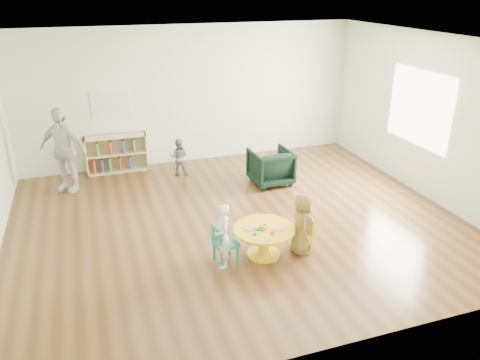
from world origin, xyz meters
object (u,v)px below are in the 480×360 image
Objects in this scene: kid_chair_left at (223,243)px; adult_caretaker at (63,150)px; child_right at (302,224)px; child_left at (223,236)px; kid_chair_right at (305,232)px; armchair at (271,167)px; activity_table at (264,236)px; bookshelf at (116,154)px; toddler at (179,157)px.

kid_chair_left is 0.35× the size of adult_caretaker.
adult_caretaker is at bearing 59.11° from child_right.
kid_chair_right is at bearing 95.05° from child_left.
armchair is at bearing 133.88° from kid_chair_left.
kid_chair_right is (0.61, -0.03, -0.03)m from activity_table.
kid_chair_left is 4.07m from bookshelf.
kid_chair_right is 0.42× the size of bookshelf.
child_left is at bearing 100.27° from kid_chair_right.
toddler is at bearing -178.45° from child_left.
kid_chair_right reaches higher than activity_table.
child_right reaches higher than toddler.
toddler is (0.12, 3.38, -0.08)m from child_left.
activity_table is at bearing 95.75° from kid_chair_right.
toddler is (1.16, -0.62, 0.01)m from bookshelf.
armchair is 0.99× the size of toddler.
kid_chair_right is 0.20m from child_right.
toddler is at bearing -28.19° from bookshelf.
child_right is at bearing 74.12° from kid_chair_left.
kid_chair_left is 0.46× the size of bookshelf.
activity_table is 1.72× the size of kid_chair_right.
toddler reaches higher than kid_chair_left.
adult_caretaker reaches higher than kid_chair_right.
armchair is 1.83m from toddler.
toddler is at bearing 98.54° from activity_table.
activity_table is 0.96× the size of child_left.
activity_table is 3.35m from toddler.
adult_caretaker is at bearing -145.69° from child_left.
child_left is at bearing -75.43° from bookshelf.
kid_chair_left is at bearing 101.20° from child_right.
child_right is 0.57× the size of adult_caretaker.
toddler is (-1.03, 3.40, -0.07)m from child_right.
child_left is (-0.03, -0.07, 0.15)m from kid_chair_left.
child_right is at bearing 132.98° from kid_chair_right.
bookshelf is at bearing 38.43° from kid_chair_right.
armchair is at bearing 65.81° from activity_table.
adult_caretaker is (-1.98, 3.32, 0.33)m from child_left.
child_left is 1.14m from child_right.
child_right is at bearing 92.42° from child_left.
adult_caretaker is (-3.20, 3.28, 0.51)m from kid_chair_right.
kid_chair_left is 3.84m from adult_caretaker.
child_right is at bearing 128.31° from toddler.
adult_caretaker is (-3.12, 3.34, 0.33)m from child_right.
kid_chair_left is at bearing -74.81° from bookshelf.
activity_table is 1.15× the size of toddler.
armchair is 0.82× the size of child_right.
activity_table is at bearing 96.77° from child_right.
child_left is (1.04, -4.00, 0.08)m from bookshelf.
kid_chair_left is 0.62× the size of child_right.
kid_chair_right is at bearing -13.25° from adult_caretaker.
child_right reaches higher than bookshelf.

